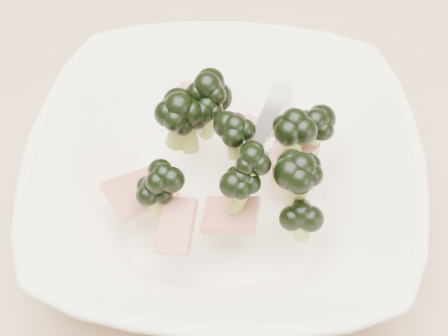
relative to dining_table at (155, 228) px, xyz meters
The scene contains 2 objects.
dining_table is the anchor object (origin of this frame).
broccoli_dish 0.16m from the dining_table, ahead, with size 0.40×0.40×0.12m.
Camera 1 is at (0.20, -0.29, 1.20)m, focal length 50.00 mm.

